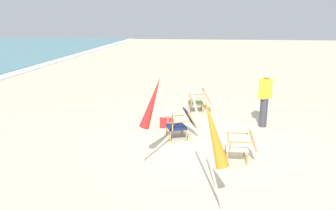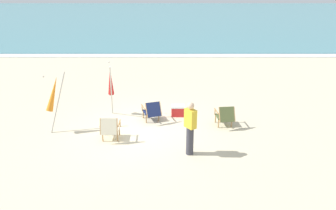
# 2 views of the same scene
# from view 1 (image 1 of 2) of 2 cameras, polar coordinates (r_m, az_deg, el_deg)

# --- Properties ---
(ground_plane) EXTENTS (80.00, 80.00, 0.00)m
(ground_plane) POSITION_cam_1_polar(r_m,az_deg,el_deg) (8.39, 6.94, -6.89)
(ground_plane) COLOR beige
(beach_chair_back_right) EXTENTS (0.78, 0.90, 0.78)m
(beach_chair_back_right) POSITION_cam_1_polar(r_m,az_deg,el_deg) (8.66, 2.57, -3.11)
(beach_chair_back_right) COLOR #19234C
(beach_chair_back_right) RESTS_ON ground
(beach_chair_front_right) EXTENTS (0.65, 0.80, 0.79)m
(beach_chair_front_right) POSITION_cam_1_polar(r_m,az_deg,el_deg) (11.08, 5.71, 0.92)
(beach_chair_front_right) COLOR #515B33
(beach_chair_front_right) RESTS_ON ground
(beach_chair_back_left) EXTENTS (0.60, 0.67, 0.82)m
(beach_chair_back_left) POSITION_cam_1_polar(r_m,az_deg,el_deg) (7.50, 12.99, -6.35)
(beach_chair_back_left) COLOR beige
(beach_chair_back_left) RESTS_ON ground
(umbrella_furled_orange) EXTENTS (0.65, 0.73, 1.99)m
(umbrella_furled_orange) POSITION_cam_1_polar(r_m,az_deg,el_deg) (5.35, 7.89, -4.98)
(umbrella_furled_orange) COLOR #B7B2A8
(umbrella_furled_orange) RESTS_ON ground
(umbrella_furled_red) EXTENTS (0.33, 0.76, 2.03)m
(umbrella_furled_red) POSITION_cam_1_polar(r_m,az_deg,el_deg) (7.02, -2.75, 0.23)
(umbrella_furled_red) COLOR #B7B2A8
(umbrella_furled_red) RESTS_ON ground
(person_near_chairs) EXTENTS (0.37, 0.39, 1.63)m
(person_near_chairs) POSITION_cam_1_polar(r_m,az_deg,el_deg) (9.84, 16.47, 1.04)
(person_near_chairs) COLOR #383842
(person_near_chairs) RESTS_ON ground
(cooler_box) EXTENTS (0.49, 0.35, 0.40)m
(cooler_box) POSITION_cam_1_polar(r_m,az_deg,el_deg) (9.66, -0.26, -2.52)
(cooler_box) COLOR red
(cooler_box) RESTS_ON ground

